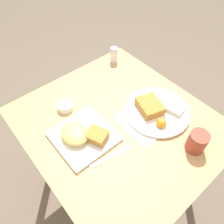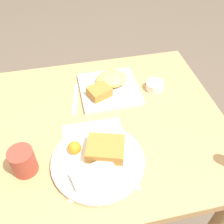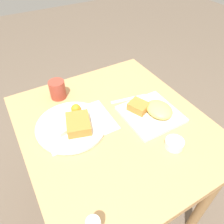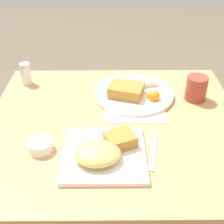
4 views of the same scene
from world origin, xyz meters
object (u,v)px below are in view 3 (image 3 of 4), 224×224
(plate_oval_far, at_px, (72,124))
(butter_knife, at_px, (128,99))
(plate_square_near, at_px, (152,111))
(sauce_ramekin, at_px, (174,143))
(coffee_mug, at_px, (58,89))

(plate_oval_far, distance_m, butter_knife, 0.31)
(plate_square_near, relative_size, sauce_ramekin, 3.25)
(plate_oval_far, distance_m, sauce_ramekin, 0.42)
(plate_square_near, height_order, coffee_mug, coffee_mug)
(coffee_mug, bearing_deg, plate_square_near, -136.14)
(plate_square_near, xyz_separation_m, coffee_mug, (0.33, 0.32, 0.02))
(coffee_mug, bearing_deg, butter_knife, -123.09)
(sauce_ramekin, relative_size, butter_knife, 0.41)
(plate_square_near, height_order, sauce_ramekin, plate_square_near)
(plate_square_near, bearing_deg, sauce_ramekin, 169.34)
(sauce_ramekin, distance_m, coffee_mug, 0.59)
(plate_square_near, relative_size, plate_oval_far, 0.79)
(plate_oval_far, xyz_separation_m, sauce_ramekin, (-0.29, -0.30, -0.00))
(butter_knife, bearing_deg, sauce_ramekin, 100.16)
(plate_square_near, relative_size, butter_knife, 1.32)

